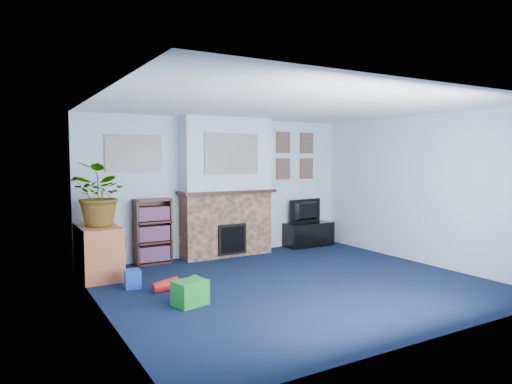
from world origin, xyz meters
TOP-DOWN VIEW (x-y plane):
  - floor at (0.00, 0.00)m, footprint 5.00×4.50m
  - ceiling at (0.00, 0.00)m, footprint 5.00×4.50m
  - wall_back at (0.00, 2.25)m, footprint 5.00×0.04m
  - wall_front at (0.00, -2.25)m, footprint 5.00×0.04m
  - wall_left at (-2.50, 0.00)m, footprint 0.04×4.50m
  - wall_right at (2.50, 0.00)m, footprint 0.04×4.50m
  - chimney_breast at (0.00, 2.05)m, footprint 1.72×0.50m
  - collage_main at (0.00, 1.84)m, footprint 1.00×0.03m
  - collage_left at (-1.55, 2.23)m, footprint 0.90×0.03m
  - portrait_tl at (1.30, 2.23)m, footprint 0.30×0.03m
  - portrait_tr at (1.85, 2.23)m, footprint 0.30×0.03m
  - portrait_bl at (1.30, 2.23)m, footprint 0.30×0.03m
  - portrait_br at (1.85, 2.23)m, footprint 0.30×0.03m
  - tv_stand at (1.77, 2.03)m, footprint 0.96×0.41m
  - television at (1.77, 2.05)m, footprint 0.79×0.21m
  - bookshelf at (-1.30, 2.11)m, footprint 0.58×0.28m
  - sideboard at (-2.24, 1.66)m, footprint 0.53×0.96m
  - potted_plant at (-2.19, 1.61)m, footprint 1.01×1.05m
  - mantel_clock at (-0.01, 2.00)m, footprint 0.10×0.06m
  - mantel_candle at (0.34, 2.00)m, footprint 0.05×0.05m
  - mantel_teddy at (-0.49, 2.00)m, footprint 0.13×0.13m
  - mantel_can at (0.76, 2.00)m, footprint 0.06×0.06m
  - green_crate at (-1.57, -0.16)m, footprint 0.42×0.37m
  - toy_ball at (-1.23, 0.52)m, footprint 0.16×0.16m
  - toy_block at (-1.97, 0.86)m, footprint 0.22×0.22m
  - toy_tube at (-1.63, 0.52)m, footprint 0.35×0.15m

SIDE VIEW (x-z plane):
  - floor at x=0.00m, z-range -0.01..0.01m
  - toy_tube at x=-1.63m, z-range -0.03..0.17m
  - toy_ball at x=-1.23m, z-range 0.01..0.17m
  - toy_block at x=-1.97m, z-range -0.01..0.23m
  - green_crate at x=-1.57m, z-range 0.00..0.28m
  - tv_stand at x=1.77m, z-range 0.00..0.45m
  - sideboard at x=-2.24m, z-range -0.02..0.72m
  - bookshelf at x=-1.30m, z-range -0.02..1.03m
  - television at x=1.77m, z-range 0.46..0.91m
  - chimney_breast at x=0.00m, z-range -0.02..2.38m
  - potted_plant at x=-2.19m, z-range 0.75..1.65m
  - wall_back at x=0.00m, z-range 0.00..2.40m
  - wall_front at x=0.00m, z-range 0.00..2.40m
  - wall_left at x=-2.50m, z-range 0.00..2.40m
  - wall_right at x=2.50m, z-range 0.00..2.40m
  - mantel_can at x=0.76m, z-range 1.15..1.27m
  - mantel_teddy at x=-0.49m, z-range 1.15..1.28m
  - mantel_clock at x=-0.01m, z-range 1.15..1.29m
  - mantel_candle at x=0.34m, z-range 1.15..1.31m
  - portrait_bl at x=1.30m, z-range 1.30..1.70m
  - portrait_br at x=1.85m, z-range 1.30..1.70m
  - collage_left at x=-1.55m, z-range 1.49..2.07m
  - collage_main at x=0.00m, z-range 1.44..2.12m
  - portrait_tl at x=1.30m, z-range 1.80..2.20m
  - portrait_tr at x=1.85m, z-range 1.80..2.20m
  - ceiling at x=0.00m, z-range 2.40..2.40m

